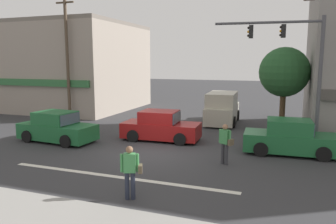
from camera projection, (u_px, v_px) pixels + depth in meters
ground_plane at (153, 152)px, 15.20m from camera, size 120.00×120.00×0.00m
lane_marking_stripe at (116, 177)px, 11.95m from camera, size 9.00×0.24×0.01m
building_left_block at (59, 67)px, 29.76m from camera, size 13.74×10.30×7.42m
street_tree at (284, 72)px, 18.64m from camera, size 2.83×2.83×4.99m
utility_pole_near_left at (67, 58)px, 22.96m from camera, size 1.40×0.22×8.57m
utility_pole_far_right at (313, 62)px, 18.56m from camera, size 1.40×0.22×7.98m
traffic_light_mast at (298, 61)px, 15.03m from camera, size 4.87×0.64×6.20m
sedan_parked_curbside at (161, 127)px, 17.47m from camera, size 4.18×2.04×1.58m
sedan_waiting_far at (290, 139)px, 14.83m from camera, size 4.18×2.04×1.58m
sedan_crossing_leftbound at (57, 128)px, 17.16m from camera, size 4.21×2.10×1.58m
van_approaching_near at (222, 109)px, 22.23m from camera, size 2.23×4.69×2.11m
pedestrian_foreground_with_bag at (131, 169)px, 9.87m from camera, size 0.69×0.41×1.67m
pedestrian_mid_crossing at (225, 142)px, 13.27m from camera, size 0.65×0.50×1.67m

